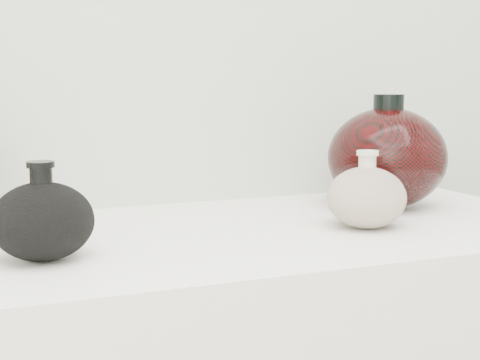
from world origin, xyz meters
name	(u,v)px	position (x,y,z in m)	size (l,w,h in m)	color
black_gourd_vase	(43,220)	(-0.23, 0.88, 0.95)	(0.17, 0.17, 0.12)	black
cream_gourd_vase	(366,197)	(0.24, 0.89, 0.95)	(0.13, 0.13, 0.12)	beige
right_round_pot	(387,157)	(0.37, 1.02, 0.99)	(0.24, 0.24, 0.20)	black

